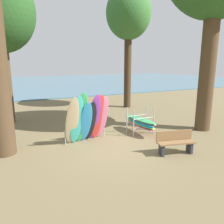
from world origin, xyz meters
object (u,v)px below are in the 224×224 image
object	(u,v)px
leaning_board_pile	(87,120)
board_storage_rack	(140,122)
park_bench	(175,142)
tree_mid_behind	(128,15)

from	to	relation	value
leaning_board_pile	board_storage_rack	size ratio (longest dim) A/B	1.04
leaning_board_pile	park_bench	bearing A→B (deg)	-44.78
tree_mid_behind	park_bench	bearing A→B (deg)	-108.55
tree_mid_behind	board_storage_rack	size ratio (longest dim) A/B	3.96
leaning_board_pile	board_storage_rack	xyz separation A→B (m)	(2.67, 0.12, -0.45)
park_bench	leaning_board_pile	bearing A→B (deg)	135.22
leaning_board_pile	board_storage_rack	world-z (taller)	leaning_board_pile
tree_mid_behind	leaning_board_pile	xyz separation A→B (m)	(-5.29, -5.88, -5.48)
tree_mid_behind	board_storage_rack	world-z (taller)	tree_mid_behind
tree_mid_behind	park_bench	distance (m)	10.67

